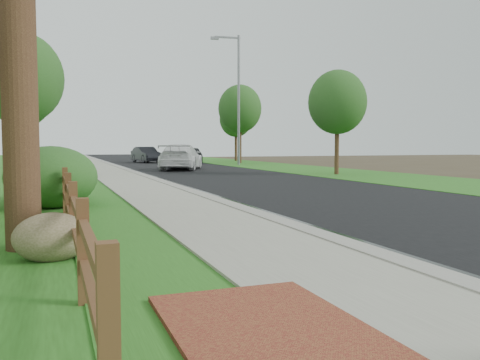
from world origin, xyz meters
name	(u,v)px	position (x,y,z in m)	size (l,w,h in m)	color
ground	(408,284)	(0.00, 0.00, 0.00)	(120.00, 120.00, 0.00)	#3C3020
road	(166,165)	(4.60, 35.00, 0.01)	(8.00, 90.00, 0.02)	black
curb	(112,165)	(0.40, 35.00, 0.06)	(0.40, 90.00, 0.12)	gray
wet_gutter	(117,165)	(0.75, 35.00, 0.02)	(0.50, 90.00, 0.00)	black
sidewalk	(94,165)	(-0.90, 35.00, 0.05)	(2.20, 90.00, 0.10)	gray
grass_strip	(68,166)	(-2.80, 35.00, 0.03)	(1.60, 90.00, 0.06)	#265718
verge_far	(247,164)	(11.50, 35.00, 0.02)	(6.00, 90.00, 0.04)	#265718
brick_patch	(270,333)	(-2.20, -1.00, 0.06)	(1.60, 2.40, 0.11)	maroon
ranch_fence	(67,193)	(-3.60, 6.40, 0.62)	(0.12, 16.92, 1.10)	#4C3319
white_suv	(181,157)	(3.87, 27.00, 0.83)	(2.28, 5.61, 1.63)	white
dark_car_mid	(191,155)	(7.20, 37.16, 0.74)	(1.70, 4.23, 1.44)	black
dark_car_far	(146,155)	(4.02, 40.77, 0.72)	(1.49, 4.27, 1.41)	black
streetlight	(236,92)	(9.71, 32.72, 5.71)	(2.33, 0.43, 10.08)	gray
boulder	(52,237)	(-3.90, 2.61, 0.35)	(1.04, 0.78, 0.69)	brown
shrub_b	(51,177)	(-3.90, 8.86, 0.80)	(2.27, 2.27, 1.59)	#234C1B
shrub_d	(52,178)	(-3.90, 10.58, 0.67)	(1.96, 1.96, 1.34)	#234C1B
tree_near_left	(21,78)	(-5.16, 21.55, 4.76)	(3.90, 3.90, 6.92)	#3A2317
tree_near_right	(337,102)	(10.40, 18.86, 3.86)	(3.10, 3.10, 5.58)	#3A2317
tree_mid_left	(21,95)	(-5.75, 32.94, 4.96)	(4.02, 4.02, 7.19)	#3A2317
tree_mid_right	(240,109)	(11.32, 36.27, 4.69)	(3.72, 3.72, 6.75)	#3A2317
tree_far_right	(236,119)	(12.88, 41.62, 4.08)	(3.17, 3.17, 5.84)	#3A2317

